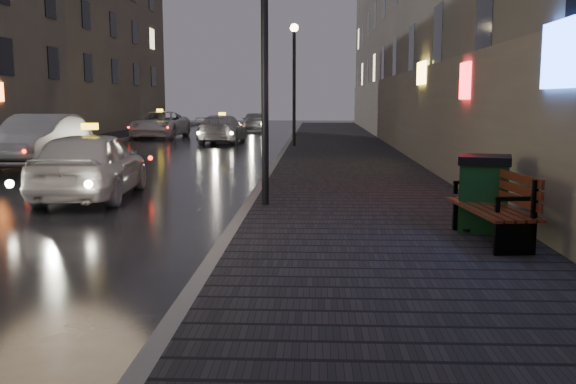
{
  "coord_description": "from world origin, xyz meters",
  "views": [
    {
      "loc": [
        2.85,
        -6.41,
        2.21
      ],
      "look_at": [
        2.43,
        2.92,
        0.85
      ],
      "focal_mm": 40.0,
      "sensor_mm": 36.0,
      "label": 1
    }
  ],
  "objects_px": {
    "trash_bin": "(484,193)",
    "car_left_mid": "(40,140)",
    "car_far": "(254,122)",
    "taxi_near": "(91,164)",
    "bench": "(497,206)",
    "lamp_far": "(294,69)",
    "taxi_mid": "(222,129)",
    "taxi_far": "(160,124)",
    "lamp_near": "(265,31)"
  },
  "relations": [
    {
      "from": "car_left_mid",
      "to": "bench",
      "type": "bearing_deg",
      "value": -44.43
    },
    {
      "from": "lamp_near",
      "to": "lamp_far",
      "type": "bearing_deg",
      "value": 90.0
    },
    {
      "from": "bench",
      "to": "trash_bin",
      "type": "relative_size",
      "value": 1.75
    },
    {
      "from": "lamp_far",
      "to": "car_far",
      "type": "height_order",
      "value": "lamp_far"
    },
    {
      "from": "trash_bin",
      "to": "lamp_near",
      "type": "bearing_deg",
      "value": 162.86
    },
    {
      "from": "car_left_mid",
      "to": "taxi_mid",
      "type": "distance_m",
      "value": 12.32
    },
    {
      "from": "car_left_mid",
      "to": "taxi_near",
      "type": "bearing_deg",
      "value": -58.71
    },
    {
      "from": "car_left_mid",
      "to": "taxi_far",
      "type": "distance_m",
      "value": 15.81
    },
    {
      "from": "car_left_mid",
      "to": "car_far",
      "type": "relative_size",
      "value": 1.3
    },
    {
      "from": "car_far",
      "to": "lamp_near",
      "type": "bearing_deg",
      "value": 88.55
    },
    {
      "from": "bench",
      "to": "lamp_far",
      "type": "bearing_deg",
      "value": 94.16
    },
    {
      "from": "lamp_near",
      "to": "taxi_mid",
      "type": "bearing_deg",
      "value": 100.71
    },
    {
      "from": "lamp_far",
      "to": "bench",
      "type": "height_order",
      "value": "lamp_far"
    },
    {
      "from": "lamp_near",
      "to": "bench",
      "type": "bearing_deg",
      "value": -40.8
    },
    {
      "from": "bench",
      "to": "car_left_mid",
      "type": "distance_m",
      "value": 16.49
    },
    {
      "from": "lamp_near",
      "to": "taxi_mid",
      "type": "height_order",
      "value": "lamp_near"
    },
    {
      "from": "trash_bin",
      "to": "taxi_near",
      "type": "bearing_deg",
      "value": 168.3
    },
    {
      "from": "bench",
      "to": "car_far",
      "type": "relative_size",
      "value": 0.52
    },
    {
      "from": "lamp_far",
      "to": "lamp_near",
      "type": "bearing_deg",
      "value": -90.0
    },
    {
      "from": "lamp_far",
      "to": "taxi_near",
      "type": "relative_size",
      "value": 1.17
    },
    {
      "from": "bench",
      "to": "taxi_mid",
      "type": "height_order",
      "value": "taxi_mid"
    },
    {
      "from": "lamp_near",
      "to": "lamp_far",
      "type": "height_order",
      "value": "same"
    },
    {
      "from": "trash_bin",
      "to": "car_left_mid",
      "type": "bearing_deg",
      "value": 153.25
    },
    {
      "from": "taxi_mid",
      "to": "car_far",
      "type": "xyz_separation_m",
      "value": [
        0.57,
        10.91,
        -0.02
      ]
    },
    {
      "from": "taxi_far",
      "to": "car_far",
      "type": "xyz_separation_m",
      "value": [
        4.81,
        6.61,
        -0.07
      ]
    },
    {
      "from": "taxi_mid",
      "to": "taxi_near",
      "type": "bearing_deg",
      "value": 91.52
    },
    {
      "from": "lamp_far",
      "to": "trash_bin",
      "type": "xyz_separation_m",
      "value": [
        3.63,
        -18.34,
        -2.74
      ]
    },
    {
      "from": "trash_bin",
      "to": "taxi_near",
      "type": "height_order",
      "value": "taxi_near"
    },
    {
      "from": "taxi_near",
      "to": "car_left_mid",
      "type": "height_order",
      "value": "car_left_mid"
    },
    {
      "from": "lamp_near",
      "to": "car_left_mid",
      "type": "bearing_deg",
      "value": 134.08
    },
    {
      "from": "bench",
      "to": "car_far",
      "type": "bearing_deg",
      "value": 94.79
    },
    {
      "from": "taxi_far",
      "to": "taxi_mid",
      "type": "bearing_deg",
      "value": -43.51
    },
    {
      "from": "car_left_mid",
      "to": "car_far",
      "type": "xyz_separation_m",
      "value": [
        4.96,
        22.42,
        -0.17
      ]
    },
    {
      "from": "lamp_far",
      "to": "taxi_far",
      "type": "relative_size",
      "value": 0.98
    },
    {
      "from": "trash_bin",
      "to": "bench",
      "type": "bearing_deg",
      "value": -74.99
    },
    {
      "from": "bench",
      "to": "taxi_far",
      "type": "bearing_deg",
      "value": 106.46
    },
    {
      "from": "car_left_mid",
      "to": "car_far",
      "type": "distance_m",
      "value": 22.96
    },
    {
      "from": "bench",
      "to": "taxi_far",
      "type": "distance_m",
      "value": 29.72
    },
    {
      "from": "trash_bin",
      "to": "car_left_mid",
      "type": "xyz_separation_m",
      "value": [
        -11.78,
        10.76,
        0.1
      ]
    },
    {
      "from": "taxi_mid",
      "to": "car_far",
      "type": "height_order",
      "value": "taxi_mid"
    },
    {
      "from": "lamp_far",
      "to": "taxi_far",
      "type": "height_order",
      "value": "lamp_far"
    },
    {
      "from": "lamp_near",
      "to": "taxi_mid",
      "type": "distance_m",
      "value": 20.48
    },
    {
      "from": "lamp_far",
      "to": "car_far",
      "type": "distance_m",
      "value": 15.44
    },
    {
      "from": "lamp_near",
      "to": "car_left_mid",
      "type": "relative_size",
      "value": 1.02
    },
    {
      "from": "lamp_near",
      "to": "taxi_near",
      "type": "distance_m",
      "value": 5.12
    },
    {
      "from": "taxi_near",
      "to": "taxi_far",
      "type": "xyz_separation_m",
      "value": [
        -3.98,
        22.61,
        -0.02
      ]
    },
    {
      "from": "lamp_near",
      "to": "taxi_far",
      "type": "xyz_separation_m",
      "value": [
        -8.0,
        24.23,
        -2.74
      ]
    },
    {
      "from": "lamp_far",
      "to": "taxi_mid",
      "type": "bearing_deg",
      "value": 133.79
    },
    {
      "from": "trash_bin",
      "to": "taxi_near",
      "type": "relative_size",
      "value": 0.26
    },
    {
      "from": "car_far",
      "to": "car_left_mid",
      "type": "bearing_deg",
      "value": 70.16
    }
  ]
}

